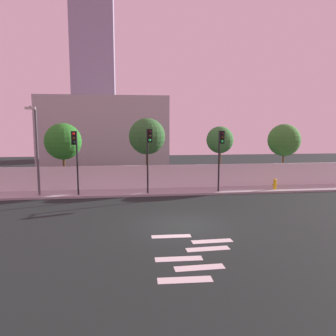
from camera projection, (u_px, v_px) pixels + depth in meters
name	position (u px, v px, depth m)	size (l,w,h in m)	color
ground_plane	(183.00, 225.00, 16.42)	(80.00, 80.00, 0.00)	black
sidewalk	(164.00, 192.00, 24.48)	(36.00, 2.40, 0.15)	#A2A2A2
perimeter_wall	(163.00, 176.00, 25.62)	(36.00, 0.18, 1.80)	silver
crosswalk_marking	(192.00, 254.00, 12.77)	(3.62, 4.75, 0.01)	silver
traffic_light_left	(220.00, 148.00, 23.42)	(0.36, 1.13, 4.51)	black
traffic_light_center	(149.00, 147.00, 22.49)	(0.35, 1.66, 4.64)	black
traffic_light_right	(75.00, 149.00, 22.02)	(0.34, 1.40, 4.51)	black
street_lamp_curbside	(36.00, 143.00, 22.10)	(0.66, 2.36, 6.10)	#4C4C51
fire_hydrant	(275.00, 183.00, 25.08)	(0.44, 0.26, 0.82)	gold
roadside_tree_leftmost	(63.00, 142.00, 25.72)	(2.90, 2.90, 5.24)	brown
roadside_tree_midleft	(147.00, 136.00, 26.50)	(2.97, 2.97, 5.65)	brown
roadside_tree_midright	(220.00, 140.00, 27.31)	(2.26, 2.26, 4.98)	brown
roadside_tree_rightmost	(284.00, 140.00, 28.02)	(2.77, 2.77, 5.18)	brown
low_building_distant	(105.00, 133.00, 38.34)	(14.60, 6.00, 8.35)	#AFAFAF
tower_on_skyline	(94.00, 79.00, 48.88)	(6.19, 5.00, 24.07)	#8B87A1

